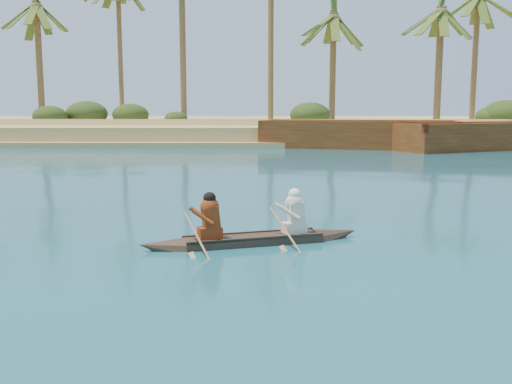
{
  "coord_description": "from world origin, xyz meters",
  "views": [
    {
      "loc": [
        0.12,
        -15.02,
        2.69
      ],
      "look_at": [
        -0.02,
        -2.97,
        0.88
      ],
      "focal_mm": 40.0,
      "sensor_mm": 36.0,
      "label": 1
    }
  ],
  "objects": [
    {
      "name": "barge_mid",
      "position": [
        6.49,
        22.97,
        0.74
      ],
      "size": [
        13.34,
        7.14,
        2.12
      ],
      "rotation": [
        0.0,
        0.0,
        -0.24
      ],
      "color": "brown",
      "rests_on": "ground"
    },
    {
      "name": "barge_right",
      "position": [
        14.0,
        22.0,
        0.7
      ],
      "size": [
        12.56,
        8.63,
        2.0
      ],
      "rotation": [
        0.0,
        0.0,
        0.43
      ],
      "color": "brown",
      "rests_on": "ground"
    },
    {
      "name": "ground",
      "position": [
        0.0,
        0.0,
        0.0
      ],
      "size": [
        160.0,
        160.0,
        0.0
      ],
      "primitive_type": "plane",
      "color": "#0D3E53",
      "rests_on": "ground"
    },
    {
      "name": "sandy_embankment",
      "position": [
        0.0,
        46.89,
        0.53
      ],
      "size": [
        150.0,
        51.0,
        1.5
      ],
      "color": "tan",
      "rests_on": "ground"
    },
    {
      "name": "canoe",
      "position": [
        -0.07,
        -4.0,
        0.24
      ],
      "size": [
        4.45,
        1.9,
        1.23
      ],
      "rotation": [
        0.0,
        0.0,
        0.3
      ],
      "color": "#3C2D21",
      "rests_on": "ground"
    },
    {
      "name": "palm_grove",
      "position": [
        0.0,
        35.0,
        8.0
      ],
      "size": [
        110.0,
        14.0,
        16.0
      ],
      "primitive_type": null,
      "color": "#37581F",
      "rests_on": "ground"
    },
    {
      "name": "shrub_cluster",
      "position": [
        0.0,
        31.5,
        1.2
      ],
      "size": [
        100.0,
        6.0,
        2.4
      ],
      "primitive_type": null,
      "color": "#273D16",
      "rests_on": "ground"
    }
  ]
}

